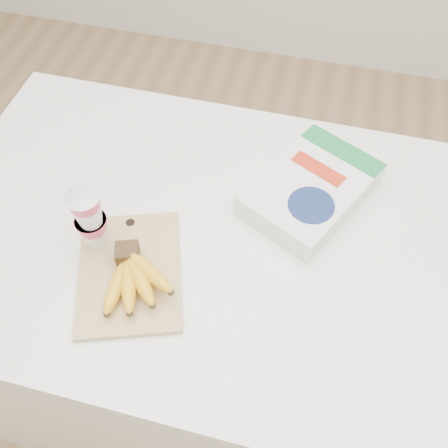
{
  "coord_description": "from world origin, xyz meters",
  "views": [
    {
      "loc": [
        0.21,
        -0.61,
        1.88
      ],
      "look_at": [
        0.05,
        0.0,
        0.99
      ],
      "focal_mm": 40.0,
      "sensor_mm": 36.0,
      "label": 1
    }
  ],
  "objects_px": {
    "bananas": "(133,277)",
    "yogurt_stack": "(90,219)",
    "table": "(208,319)",
    "cutting_board": "(130,272)",
    "cereal_box": "(311,190)"
  },
  "relations": [
    {
      "from": "table",
      "to": "bananas",
      "type": "height_order",
      "value": "bananas"
    },
    {
      "from": "cutting_board",
      "to": "yogurt_stack",
      "type": "height_order",
      "value": "yogurt_stack"
    },
    {
      "from": "yogurt_stack",
      "to": "cereal_box",
      "type": "distance_m",
      "value": 0.5
    },
    {
      "from": "cutting_board",
      "to": "bananas",
      "type": "relative_size",
      "value": 1.68
    },
    {
      "from": "table",
      "to": "yogurt_stack",
      "type": "xyz_separation_m",
      "value": [
        -0.21,
        -0.1,
        0.58
      ]
    },
    {
      "from": "table",
      "to": "cutting_board",
      "type": "distance_m",
      "value": 0.52
    },
    {
      "from": "yogurt_stack",
      "to": "cereal_box",
      "type": "bearing_deg",
      "value": 30.04
    },
    {
      "from": "cutting_board",
      "to": "yogurt_stack",
      "type": "relative_size",
      "value": 1.78
    },
    {
      "from": "table",
      "to": "cutting_board",
      "type": "height_order",
      "value": "cutting_board"
    },
    {
      "from": "bananas",
      "to": "cereal_box",
      "type": "relative_size",
      "value": 0.48
    },
    {
      "from": "bananas",
      "to": "yogurt_stack",
      "type": "height_order",
      "value": "yogurt_stack"
    },
    {
      "from": "cereal_box",
      "to": "table",
      "type": "bearing_deg",
      "value": -118.97
    },
    {
      "from": "cutting_board",
      "to": "cereal_box",
      "type": "bearing_deg",
      "value": 21.86
    },
    {
      "from": "bananas",
      "to": "yogurt_stack",
      "type": "bearing_deg",
      "value": 146.0
    },
    {
      "from": "yogurt_stack",
      "to": "cereal_box",
      "type": "xyz_separation_m",
      "value": [
        0.43,
        0.25,
        -0.07
      ]
    }
  ]
}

